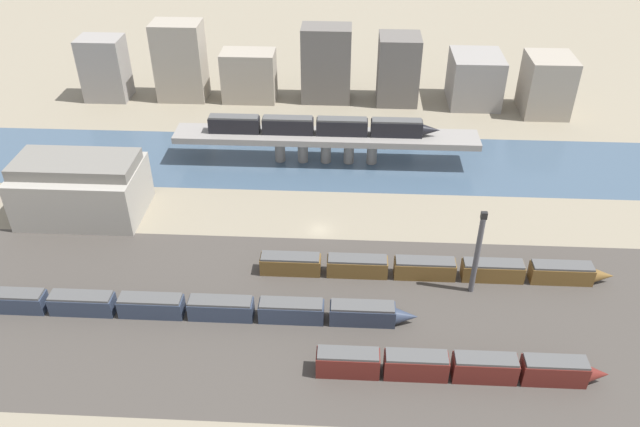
% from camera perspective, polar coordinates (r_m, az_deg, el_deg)
% --- Properties ---
extents(ground_plane, '(400.00, 400.00, 0.00)m').
position_cam_1_polar(ground_plane, '(120.59, -0.04, -1.50)').
color(ground_plane, gray).
extents(railbed_yard, '(280.00, 42.00, 0.01)m').
position_cam_1_polar(railbed_yard, '(102.07, -0.75, -9.36)').
color(railbed_yard, '#423D38').
rests_on(railbed_yard, ground).
extents(river_water, '(320.00, 26.12, 0.01)m').
position_cam_1_polar(river_water, '(143.30, 0.53, 4.78)').
color(river_water, '#3D5166').
rests_on(river_water, ground).
extents(bridge, '(67.95, 7.82, 7.05)m').
position_cam_1_polar(bridge, '(140.57, 0.54, 6.82)').
color(bridge, gray).
rests_on(bridge, ground).
extents(train_on_bridge, '(51.27, 2.80, 3.86)m').
position_cam_1_polar(train_on_bridge, '(139.19, 0.06, 8.00)').
color(train_on_bridge, black).
rests_on(train_on_bridge, bridge).
extents(train_yard_near, '(41.68, 2.92, 4.11)m').
position_cam_1_polar(train_yard_near, '(93.93, 12.44, -13.53)').
color(train_yard_near, '#5B1E19').
rests_on(train_yard_near, ground).
extents(train_yard_mid, '(70.50, 2.99, 3.58)m').
position_cam_1_polar(train_yard_mid, '(102.98, -11.41, -8.41)').
color(train_yard_mid, '#2D384C').
rests_on(train_yard_mid, ground).
extents(train_yard_far, '(60.95, 2.96, 3.58)m').
position_cam_1_polar(train_yard_far, '(110.14, 10.25, -4.98)').
color(train_yard_far, brown).
rests_on(train_yard_far, ground).
extents(warehouse_building, '(23.62, 15.18, 12.27)m').
position_cam_1_polar(warehouse_building, '(131.08, -21.02, 2.21)').
color(warehouse_building, '#9E998E').
rests_on(warehouse_building, ground).
extents(signal_tower, '(1.00, 0.90, 16.05)m').
position_cam_1_polar(signal_tower, '(104.81, 14.18, -3.56)').
color(signal_tower, '#4C4C51').
rests_on(signal_tower, ground).
extents(city_block_far_left, '(11.50, 8.65, 16.87)m').
position_cam_1_polar(city_block_far_left, '(181.94, -19.08, 12.43)').
color(city_block_far_left, gray).
rests_on(city_block_far_left, ground).
extents(city_block_left, '(12.87, 8.88, 20.88)m').
position_cam_1_polar(city_block_left, '(175.89, -12.66, 13.45)').
color(city_block_left, gray).
rests_on(city_block_left, ground).
extents(city_block_center, '(14.24, 8.52, 13.44)m').
position_cam_1_polar(city_block_center, '(173.13, -6.50, 12.39)').
color(city_block_center, gray).
rests_on(city_block_center, ground).
extents(city_block_right, '(13.07, 8.47, 20.20)m').
position_cam_1_polar(city_block_right, '(170.82, 0.58, 13.52)').
color(city_block_right, '#605B56').
rests_on(city_block_right, ground).
extents(city_block_far_right, '(10.84, 10.63, 18.08)m').
position_cam_1_polar(city_block_far_right, '(171.39, 7.16, 12.95)').
color(city_block_far_right, '#605B56').
rests_on(city_block_far_right, ground).
extents(city_block_tall, '(13.19, 14.77, 13.24)m').
position_cam_1_polar(city_block_tall, '(175.29, 13.97, 11.85)').
color(city_block_tall, gray).
rests_on(city_block_tall, ground).
extents(city_block_low, '(11.57, 12.69, 15.07)m').
position_cam_1_polar(city_block_low, '(174.36, 20.00, 11.00)').
color(city_block_low, gray).
rests_on(city_block_low, ground).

